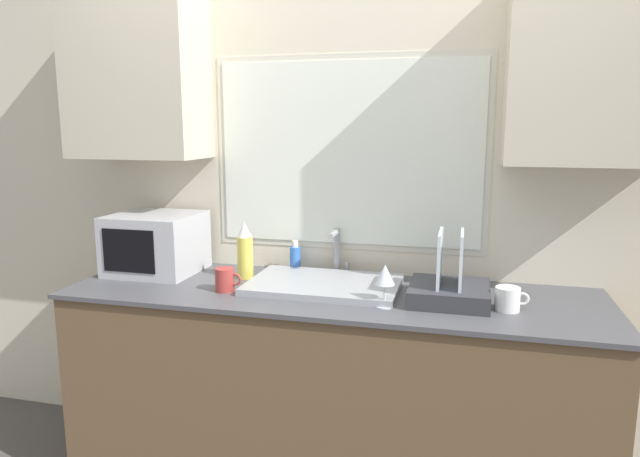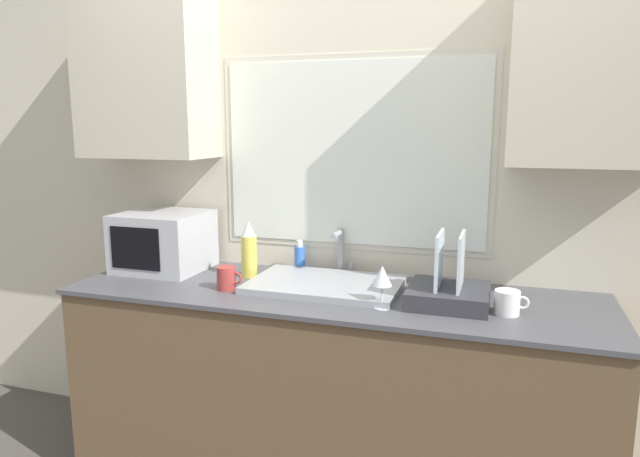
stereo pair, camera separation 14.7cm
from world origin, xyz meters
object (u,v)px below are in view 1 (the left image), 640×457
at_px(faucet, 337,248).
at_px(microwave, 156,243).
at_px(dish_rack, 449,288).
at_px(wine_glass, 385,276).
at_px(soap_bottle, 295,258).
at_px(spray_bottle, 245,251).
at_px(mug_near_sink, 225,280).

bearing_deg(faucet, microwave, -169.20).
relative_size(faucet, microwave, 0.56).
height_order(dish_rack, wine_glass, dish_rack).
distance_m(microwave, soap_bottle, 0.68).
distance_m(spray_bottle, soap_bottle, 0.26).
distance_m(soap_bottle, wine_glass, 0.66).
bearing_deg(soap_bottle, spray_bottle, -139.89).
relative_size(microwave, wine_glass, 2.34).
relative_size(soap_bottle, mug_near_sink, 1.33).
height_order(soap_bottle, wine_glass, wine_glass).
bearing_deg(mug_near_sink, soap_bottle, 62.98).
relative_size(microwave, dish_rack, 1.26).
bearing_deg(faucet, dish_rack, -29.00).
bearing_deg(soap_bottle, wine_glass, -40.76).
bearing_deg(soap_bottle, dish_rack, -21.75).
distance_m(microwave, wine_glass, 1.19).
bearing_deg(mug_near_sink, wine_glass, -3.55).
bearing_deg(wine_glass, soap_bottle, 139.24).
height_order(spray_bottle, soap_bottle, spray_bottle).
bearing_deg(spray_bottle, dish_rack, -8.07).
height_order(faucet, dish_rack, dish_rack).
bearing_deg(spray_bottle, soap_bottle, 40.11).
height_order(microwave, mug_near_sink, microwave).
bearing_deg(mug_near_sink, dish_rack, 5.50).
xyz_separation_m(dish_rack, wine_glass, (-0.24, -0.13, 0.07)).
bearing_deg(spray_bottle, wine_glass, -21.05).
distance_m(dish_rack, soap_bottle, 0.80).
height_order(faucet, microwave, microwave).
relative_size(spray_bottle, wine_glass, 1.54).
xyz_separation_m(faucet, microwave, (-0.87, -0.17, 0.01)).
relative_size(faucet, mug_near_sink, 1.91).
height_order(microwave, wine_glass, microwave).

